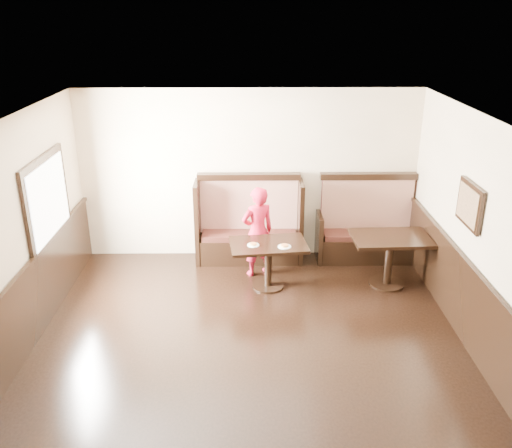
{
  "coord_description": "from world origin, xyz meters",
  "views": [
    {
      "loc": [
        0.01,
        -5.0,
        3.96
      ],
      "look_at": [
        0.1,
        2.35,
        1.0
      ],
      "focal_mm": 38.0,
      "sensor_mm": 36.0,
      "label": 1
    }
  ],
  "objects_px": {
    "booth_neighbor": "(366,231)",
    "table_main": "(268,254)",
    "child": "(258,232)",
    "table_neighbor": "(390,249)",
    "booth_main": "(249,229)"
  },
  "relations": [
    {
      "from": "booth_neighbor",
      "to": "table_neighbor",
      "type": "distance_m",
      "value": 0.98
    },
    {
      "from": "booth_neighbor",
      "to": "table_neighbor",
      "type": "bearing_deg",
      "value": -80.92
    },
    {
      "from": "booth_neighbor",
      "to": "child",
      "type": "bearing_deg",
      "value": -162.44
    },
    {
      "from": "booth_neighbor",
      "to": "booth_main",
      "type": "bearing_deg",
      "value": 179.95
    },
    {
      "from": "table_neighbor",
      "to": "child",
      "type": "xyz_separation_m",
      "value": [
        -1.97,
        0.39,
        0.13
      ]
    },
    {
      "from": "booth_main",
      "to": "booth_neighbor",
      "type": "bearing_deg",
      "value": -0.05
    },
    {
      "from": "child",
      "to": "booth_main",
      "type": "bearing_deg",
      "value": -100.79
    },
    {
      "from": "table_main",
      "to": "table_neighbor",
      "type": "relative_size",
      "value": 1.02
    },
    {
      "from": "table_main",
      "to": "child",
      "type": "height_order",
      "value": "child"
    },
    {
      "from": "booth_neighbor",
      "to": "table_main",
      "type": "relative_size",
      "value": 1.38
    },
    {
      "from": "booth_main",
      "to": "child",
      "type": "bearing_deg",
      "value": -76.93
    },
    {
      "from": "booth_main",
      "to": "table_neighbor",
      "type": "relative_size",
      "value": 1.5
    },
    {
      "from": "table_main",
      "to": "table_neighbor",
      "type": "distance_m",
      "value": 1.82
    },
    {
      "from": "booth_main",
      "to": "table_neighbor",
      "type": "distance_m",
      "value": 2.31
    },
    {
      "from": "booth_neighbor",
      "to": "table_neighbor",
      "type": "relative_size",
      "value": 1.41
    }
  ]
}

